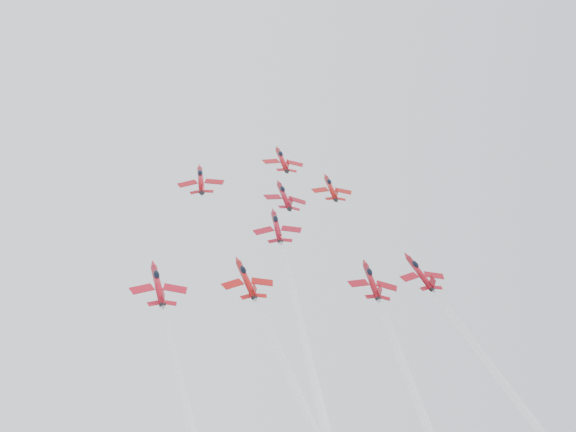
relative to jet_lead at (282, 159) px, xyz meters
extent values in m
cylinder|color=#A91016|center=(0.00, -0.30, -0.34)|extent=(1.19, 9.17, 7.80)
cone|color=#A91016|center=(0.00, 4.83, 3.85)|extent=(1.19, 2.61, 2.44)
cone|color=black|center=(0.00, -5.01, -4.19)|extent=(1.19, 1.77, 1.75)
ellipsoid|color=black|center=(0.00, 1.29, 1.66)|extent=(1.09, 2.47, 2.27)
cube|color=#A91016|center=(-2.93, -0.94, -0.93)|extent=(4.41, 2.78, 1.32)
cube|color=#A91016|center=(2.93, -0.94, -0.93)|extent=(4.41, 2.78, 1.32)
cube|color=#A91016|center=(0.00, -4.82, -2.36)|extent=(0.13, 2.89, 2.92)
cube|color=#A91016|center=(-1.52, -4.17, -3.50)|extent=(2.12, 1.37, 0.75)
cube|color=#A91016|center=(1.52, -4.17, -3.50)|extent=(2.12, 1.37, 0.75)
cylinder|color=#A30F18|center=(-20.46, -9.31, -7.71)|extent=(1.21, 9.26, 7.88)
cone|color=#A30F18|center=(-20.46, -4.12, -3.47)|extent=(1.21, 2.63, 2.46)
cone|color=black|center=(-20.46, -14.07, -11.60)|extent=(1.21, 1.78, 1.77)
ellipsoid|color=black|center=(-20.46, -7.70, -5.68)|extent=(1.10, 2.50, 2.29)
cube|color=#A30F18|center=(-23.43, -9.95, -8.31)|extent=(4.46, 2.81, 1.34)
cube|color=#A30F18|center=(-17.50, -9.95, -8.31)|extent=(4.46, 2.81, 1.34)
cube|color=#A30F18|center=(-20.46, -13.88, -9.74)|extent=(0.13, 2.92, 2.95)
cube|color=#A30F18|center=(-22.00, -13.22, -10.90)|extent=(2.14, 1.39, 0.76)
cube|color=#A30F18|center=(-18.93, -13.22, -10.90)|extent=(2.14, 1.39, 0.76)
cylinder|color=maroon|center=(-2.44, -13.80, -11.38)|extent=(1.16, 8.90, 7.57)
cone|color=maroon|center=(-2.44, -8.82, -7.30)|extent=(1.16, 2.53, 2.37)
cone|color=black|center=(-2.44, -18.37, -15.11)|extent=(1.16, 1.71, 1.70)
ellipsoid|color=black|center=(-2.44, -12.25, -9.43)|extent=(1.05, 2.40, 2.20)
cube|color=maroon|center=(-5.29, -14.42, -11.95)|extent=(4.29, 2.70, 1.28)
cube|color=maroon|center=(0.41, -14.42, -11.95)|extent=(4.29, 2.70, 1.28)
cube|color=maroon|center=(-2.44, -18.19, -13.33)|extent=(0.13, 2.80, 2.83)
cube|color=maroon|center=(-3.92, -17.55, -14.44)|extent=(2.06, 1.33, 0.73)
cube|color=maroon|center=(-0.96, -17.55, -14.44)|extent=(2.06, 1.33, 0.73)
cylinder|color=#A4130F|center=(9.29, -10.39, -8.59)|extent=(1.12, 8.56, 7.28)
cone|color=#A4130F|center=(9.29, -5.61, -4.68)|extent=(1.12, 2.43, 2.27)
cone|color=black|center=(9.29, -14.79, -12.19)|extent=(1.12, 1.65, 1.63)
ellipsoid|color=black|center=(9.29, -8.91, -6.73)|extent=(1.01, 2.30, 2.12)
cube|color=#A4130F|center=(6.55, -10.99, -9.15)|extent=(4.12, 2.60, 1.23)
cube|color=#A4130F|center=(12.03, -10.99, -9.15)|extent=(4.12, 2.60, 1.23)
cube|color=#A4130F|center=(9.29, -14.62, -10.48)|extent=(0.12, 2.70, 2.72)
cube|color=#A4130F|center=(7.87, -14.00, -11.55)|extent=(1.98, 1.28, 0.70)
cube|color=#A4130F|center=(10.71, -14.00, -11.55)|extent=(1.98, 1.28, 0.70)
cylinder|color=maroon|center=(-6.13, -23.71, -19.47)|extent=(1.17, 8.99, 7.65)
cone|color=maroon|center=(-6.13, -18.67, -15.36)|extent=(1.17, 2.56, 2.39)
cone|color=black|center=(-6.13, -28.32, -23.25)|extent=(1.17, 1.73, 1.72)
ellipsoid|color=black|center=(-6.13, -22.15, -17.51)|extent=(1.07, 2.42, 2.23)
cube|color=maroon|center=(-9.01, -24.33, -20.05)|extent=(4.33, 2.73, 1.30)
cube|color=maroon|center=(-3.26, -24.33, -20.05)|extent=(4.33, 2.73, 1.30)
cube|color=maroon|center=(-6.13, -28.14, -21.45)|extent=(0.13, 2.83, 2.86)
cube|color=maroon|center=(-7.62, -27.50, -22.57)|extent=(2.08, 1.34, 0.74)
cube|color=maroon|center=(-4.64, -27.50, -22.57)|extent=(2.08, 1.34, 0.74)
cylinder|color=#AF1020|center=(-30.54, -39.12, -32.07)|extent=(1.18, 9.06, 7.71)
cone|color=#AF1020|center=(-30.54, -34.05, -27.93)|extent=(1.18, 2.58, 2.41)
cone|color=black|center=(-30.54, -43.78, -35.88)|extent=(1.18, 1.75, 1.73)
ellipsoid|color=black|center=(-30.54, -37.55, -30.09)|extent=(1.07, 2.44, 2.24)
cube|color=#AF1020|center=(-33.44, -39.75, -32.66)|extent=(4.37, 2.75, 1.31)
cube|color=#AF1020|center=(-27.64, -39.75, -32.66)|extent=(4.37, 2.75, 1.31)
cube|color=#AF1020|center=(-30.54, -43.60, -34.07)|extent=(0.13, 2.86, 2.89)
cube|color=#AF1020|center=(-32.04, -42.95, -35.20)|extent=(2.10, 1.36, 0.75)
cube|color=#AF1020|center=(-29.03, -42.95, -35.20)|extent=(2.10, 1.36, 0.75)
cylinder|color=#AA1110|center=(-14.70, -37.68, -30.90)|extent=(1.14, 8.75, 7.44)
cone|color=#AA1110|center=(-14.70, -32.79, -26.90)|extent=(1.14, 2.49, 2.33)
cone|color=black|center=(-14.70, -42.18, -34.57)|extent=(1.14, 1.68, 1.67)
ellipsoid|color=black|center=(-14.70, -36.17, -28.99)|extent=(1.04, 2.36, 2.17)
cube|color=#AA1110|center=(-17.50, -38.29, -31.46)|extent=(4.21, 2.65, 1.26)
cube|color=#AA1110|center=(-11.90, -38.29, -31.46)|extent=(4.21, 2.65, 1.26)
cube|color=#AA1110|center=(-14.70, -42.00, -32.82)|extent=(0.12, 2.76, 2.79)
cube|color=#AA1110|center=(-16.15, -41.38, -33.92)|extent=(2.02, 1.31, 0.72)
cube|color=#AA1110|center=(-13.25, -41.38, -33.92)|extent=(2.02, 1.31, 0.72)
cylinder|color=maroon|center=(9.23, -37.80, -30.99)|extent=(1.14, 8.78, 7.47)
cone|color=maroon|center=(9.23, -32.88, -26.97)|extent=(1.14, 2.50, 2.33)
cone|color=black|center=(9.23, -42.31, -34.68)|extent=(1.14, 1.69, 1.68)
ellipsoid|color=black|center=(9.23, -36.27, -29.07)|extent=(1.04, 2.36, 2.17)
cube|color=maroon|center=(6.42, -38.41, -31.56)|extent=(4.23, 2.66, 1.27)
cube|color=maroon|center=(12.03, -38.41, -31.56)|extent=(4.23, 2.66, 1.27)
cube|color=maroon|center=(9.23, -42.13, -32.92)|extent=(0.12, 2.77, 2.80)
cube|color=maroon|center=(7.77, -41.50, -34.02)|extent=(2.03, 1.31, 0.72)
cube|color=maroon|center=(10.68, -41.50, -34.02)|extent=(2.03, 1.31, 0.72)
cylinder|color=maroon|center=(19.94, -35.62, -29.21)|extent=(1.11, 8.51, 7.24)
cone|color=maroon|center=(19.94, -30.86, -25.32)|extent=(1.11, 2.42, 2.26)
cone|color=black|center=(19.94, -40.00, -32.79)|extent=(1.11, 1.64, 1.63)
ellipsoid|color=black|center=(19.94, -34.14, -27.35)|extent=(1.01, 2.29, 2.11)
cube|color=maroon|center=(17.21, -36.22, -29.76)|extent=(4.10, 2.58, 1.23)
cube|color=maroon|center=(22.66, -36.22, -29.76)|extent=(4.10, 2.58, 1.23)
cube|color=maroon|center=(19.94, -39.83, -31.09)|extent=(0.12, 2.68, 2.71)
cube|color=maroon|center=(18.53, -39.22, -32.15)|extent=(1.97, 1.27, 0.70)
cube|color=maroon|center=(21.35, -39.22, -32.15)|extent=(1.97, 1.27, 0.70)
camera|label=1|loc=(-35.96, -167.38, -36.60)|focal=45.00mm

